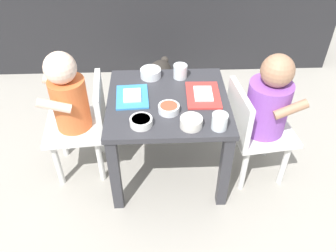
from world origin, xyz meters
TOP-DOWN VIEW (x-y plane):
  - ground_plane at (0.00, 0.00)m, footprint 7.00×7.00m
  - kitchen_cabinet_back at (0.00, 1.16)m, footprint 2.38×0.38m
  - dining_table at (0.00, 0.00)m, footprint 0.54×0.51m
  - seated_child_left at (-0.43, 0.03)m, footprint 0.30×0.30m
  - seated_child_right at (0.43, -0.03)m, footprint 0.31×0.31m
  - dog at (-0.06, 0.50)m, footprint 0.27×0.47m
  - food_tray_left at (-0.16, 0.02)m, footprint 0.15×0.19m
  - food_tray_right at (0.16, 0.02)m, footprint 0.15×0.21m
  - water_cup_left at (0.19, -0.20)m, footprint 0.06×0.06m
  - water_cup_right at (0.07, 0.18)m, footprint 0.07×0.07m
  - veggie_bowl_far at (-0.11, -0.17)m, footprint 0.09×0.09m
  - cereal_bowl_right_side at (-0.00, -0.09)m, footprint 0.09×0.09m
  - cereal_bowl_left_side at (0.08, -0.19)m, footprint 0.09×0.09m
  - veggie_bowl_near at (-0.08, 0.19)m, footprint 0.10×0.10m

SIDE VIEW (x-z plane):
  - ground_plane at x=0.00m, z-range 0.00..0.00m
  - dog at x=-0.06m, z-range 0.05..0.36m
  - dining_table at x=0.00m, z-range 0.14..0.57m
  - seated_child_left at x=-0.43m, z-range 0.08..0.74m
  - seated_child_right at x=0.43m, z-range 0.08..0.74m
  - kitchen_cabinet_back at x=0.00m, z-range 0.00..0.86m
  - food_tray_left at x=-0.16m, z-range 0.43..0.45m
  - food_tray_right at x=0.16m, z-range 0.43..0.45m
  - cereal_bowl_right_side at x=0.00m, z-range 0.44..0.47m
  - veggie_bowl_far at x=-0.11m, z-range 0.44..0.47m
  - cereal_bowl_left_side at x=0.08m, z-range 0.44..0.48m
  - veggie_bowl_near at x=-0.08m, z-range 0.44..0.48m
  - water_cup_left at x=0.19m, z-range 0.43..0.50m
  - water_cup_right at x=0.07m, z-range 0.43..0.50m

